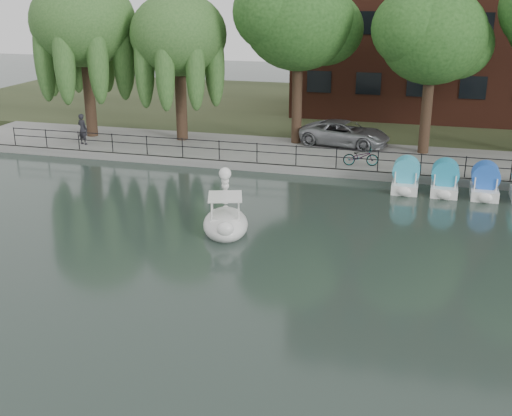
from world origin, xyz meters
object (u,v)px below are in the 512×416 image
at_px(minivan, 345,132).
at_px(bicycle, 361,156).
at_px(pedestrian, 82,127).
at_px(swan_boat, 226,219).

xyz_separation_m(minivan, bicycle, (1.35, -3.97, -0.28)).
bearing_deg(bicycle, pedestrian, 77.76).
height_order(minivan, pedestrian, pedestrian).
bearing_deg(swan_boat, pedestrian, 122.31).
bearing_deg(minivan, pedestrian, 114.75).
relative_size(minivan, pedestrian, 2.85).
distance_m(bicycle, pedestrian, 15.50).
height_order(bicycle, pedestrian, pedestrian).
height_order(pedestrian, swan_boat, pedestrian).
relative_size(minivan, swan_boat, 1.84).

